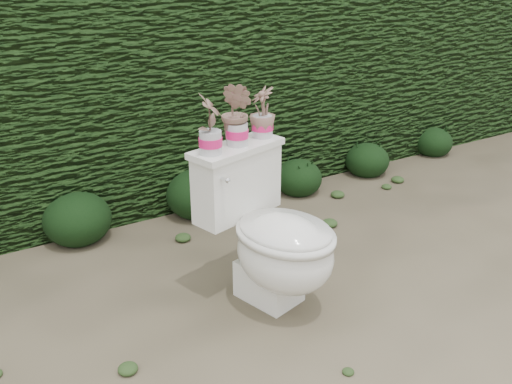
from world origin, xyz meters
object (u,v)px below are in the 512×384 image
toilet (272,238)px  potted_plant_left (210,126)px  potted_plant_right (263,114)px  potted_plant_center (237,115)px

toilet → potted_plant_left: potted_plant_left is taller
toilet → potted_plant_right: potted_plant_right is taller
toilet → potted_plant_right: size_ratio=3.23×
toilet → potted_plant_center: (-0.06, 0.23, 0.57)m
potted_plant_left → potted_plant_right: (0.34, 0.09, -0.02)m
toilet → potted_plant_center: potted_plant_center is taller
toilet → potted_plant_right: (0.11, 0.28, 0.54)m
potted_plant_left → potted_plant_right: bearing=-39.3°
toilet → potted_plant_left: (-0.23, 0.19, 0.56)m
potted_plant_left → potted_plant_right: size_ratio=1.12×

